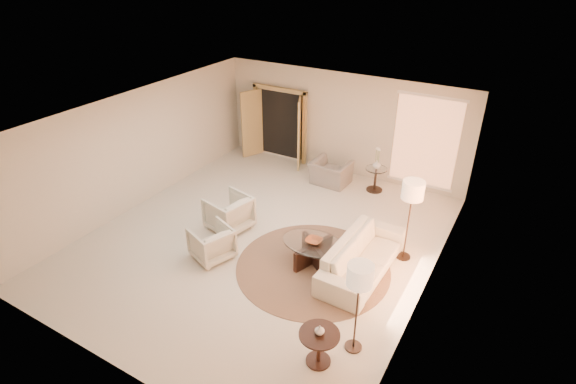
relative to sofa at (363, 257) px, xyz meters
The scene contains 18 objects.
room 2.51m from the sofa, behind, with size 7.04×8.04×2.83m.
windows_right 1.54m from the sofa, ahead, with size 0.10×6.40×2.40m, color #F09560, non-canonical shape.
window_back_corner 4.03m from the sofa, 89.78° to the left, with size 1.70×0.10×2.40m, color #F09560, non-canonical shape.
curtains_right 1.75m from the sofa, 40.56° to the left, with size 0.06×5.20×2.60m, color beige, non-canonical shape.
french_doors 5.68m from the sofa, 137.96° to the left, with size 1.95×0.66×2.16m.
area_rug 1.02m from the sofa, 157.22° to the right, with size 3.09×3.09×0.01m, color #422A1E.
sofa is the anchor object (origin of this frame).
armchair_left 3.19m from the sofa, behind, with size 0.87×0.81×0.89m, color beige.
armchair_right 3.04m from the sofa, 158.66° to the right, with size 0.76×0.71×0.78m, color beige.
accent_chair 3.76m from the sofa, 124.89° to the left, with size 0.99×0.64×0.86m, color gray.
coffee_table 0.98m from the sofa, 166.19° to the right, with size 1.65×1.65×0.49m.
end_table 2.42m from the sofa, 83.95° to the right, with size 0.62×0.62×0.59m.
side_table 3.46m from the sofa, 106.32° to the left, with size 0.55×0.55×0.64m.
floor_lamp_near 1.55m from the sofa, 56.14° to the left, with size 0.43×0.43×1.76m.
floor_lamp_far 2.23m from the sofa, 71.82° to the right, with size 0.40×0.40×1.64m.
bowl 1.00m from the sofa, 166.19° to the right, with size 0.32×0.32×0.08m, color brown.
end_vase 2.44m from the sofa, 83.95° to the right, with size 0.15×0.15×0.16m, color silver.
side_vase 3.48m from the sofa, 106.32° to the left, with size 0.21×0.21×0.22m, color silver.
Camera 1 is at (4.56, -6.78, 5.66)m, focal length 28.00 mm.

